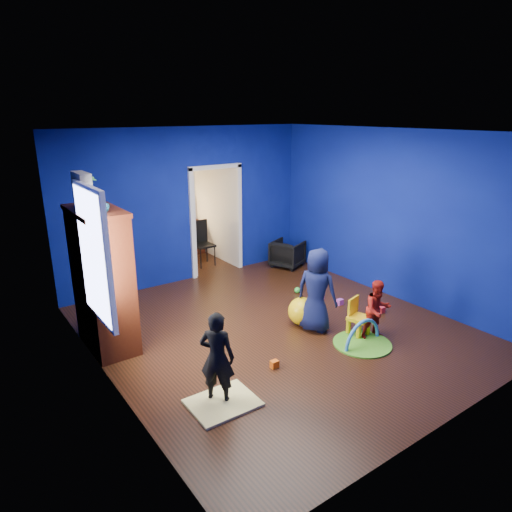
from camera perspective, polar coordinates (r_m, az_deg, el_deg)
floor at (r=7.00m, az=2.60°, el=-9.18°), size 5.00×5.50×0.01m
ceiling at (r=6.25m, az=2.98°, el=15.26°), size 5.00×5.50×0.01m
wall_back at (r=8.74m, az=-8.49°, el=6.21°), size 5.00×0.02×2.90m
wall_front at (r=4.75m, az=23.80°, el=-5.05°), size 5.00×0.02×2.90m
wall_left at (r=5.37m, az=-18.73°, el=-1.90°), size 0.02×5.50×2.90m
wall_right at (r=8.22m, az=16.67°, el=4.93°), size 0.02×5.50×2.90m
alcove at (r=9.81m, az=-7.67°, el=6.31°), size 1.00×1.75×2.50m
armchair at (r=9.66m, az=3.95°, el=0.30°), size 0.81×0.80×0.56m
child_black at (r=5.21m, az=-4.88°, el=-12.52°), size 0.46×0.47×1.09m
child_navy at (r=6.80m, az=7.60°, el=-4.28°), size 0.62×0.73×1.27m
toddler_red at (r=6.82m, az=14.93°, el=-6.48°), size 0.50×0.44×0.88m
vase at (r=5.96m, az=-18.78°, el=6.07°), size 0.20×0.20×0.20m
potted_plant at (r=6.43m, az=-20.29°, el=7.81°), size 0.31×0.31×0.44m
tv_armoire at (r=6.52m, az=-18.64°, el=-2.84°), size 0.58×1.14×1.96m
crt_tv at (r=6.52m, az=-18.34°, el=-2.44°), size 0.46×0.70×0.54m
yellow_blanket at (r=5.43m, az=-4.16°, el=-17.82°), size 0.76×0.61×0.03m
hopper_ball at (r=7.10m, az=5.79°, el=-6.88°), size 0.44×0.44×0.44m
kid_chair at (r=6.91m, az=12.73°, el=-7.71°), size 0.34×0.34×0.50m
play_mat at (r=6.76m, az=13.13°, el=-10.63°), size 0.82×0.82×0.02m
toy_arch at (r=6.75m, az=13.13°, el=-10.56°), size 0.74×0.10×0.74m
window_left at (r=5.66m, az=-19.75°, el=0.07°), size 0.03×0.95×1.55m
curtain at (r=6.29m, az=-19.89°, el=-1.12°), size 0.14×0.42×2.40m
doorway at (r=9.11m, az=-5.02°, el=4.23°), size 1.16×0.10×2.10m
study_desk at (r=10.57m, az=-9.10°, el=2.18°), size 0.88×0.44×0.75m
desk_monitor at (r=10.54m, az=-9.55°, el=5.34°), size 0.40×0.05×0.32m
desk_lamp at (r=10.37m, az=-10.79°, el=4.96°), size 0.14×0.14×0.14m
folding_chair at (r=9.72m, az=-6.58°, el=1.45°), size 0.40×0.40×0.92m
book_shelf at (r=10.35m, az=-9.83°, el=11.12°), size 0.88×0.24×0.04m
toy_0 at (r=7.80m, az=15.43°, el=-6.50°), size 0.10×0.08×0.10m
toy_1 at (r=8.75m, az=7.80°, el=-3.27°), size 0.11×0.11×0.11m
toy_2 at (r=6.04m, az=2.32°, el=-13.36°), size 0.10×0.08×0.10m
toy_3 at (r=8.35m, az=5.19°, el=-4.23°), size 0.11×0.11×0.11m
toy_4 at (r=8.11m, az=8.11°, el=-5.05°), size 0.10×0.08×0.10m
toy_5 at (r=7.95m, az=10.45°, el=-5.68°), size 0.10×0.08×0.10m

